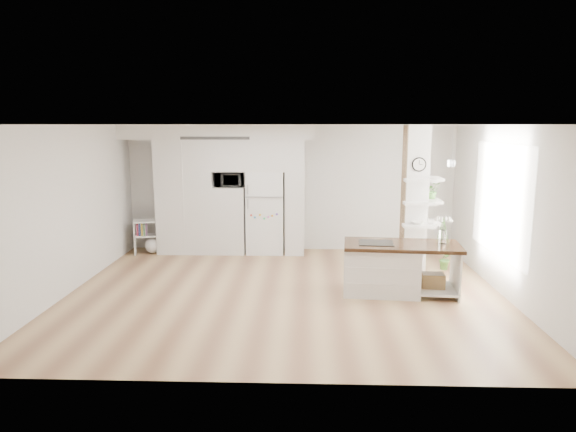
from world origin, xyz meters
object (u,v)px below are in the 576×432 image
at_px(kitchen_island, 388,267).
at_px(floor_plant_a, 446,259).
at_px(refrigerator, 265,212).
at_px(bookshelf, 150,239).

height_order(kitchen_island, floor_plant_a, kitchen_island).
bearing_deg(refrigerator, kitchen_island, -50.15).
bearing_deg(kitchen_island, refrigerator, 134.69).
height_order(refrigerator, kitchen_island, refrigerator).
distance_m(refrigerator, bookshelf, 2.52).
bearing_deg(floor_plant_a, kitchen_island, -132.97).
relative_size(bookshelf, floor_plant_a, 1.69).
relative_size(refrigerator, kitchen_island, 0.92).
bearing_deg(kitchen_island, bookshelf, 156.96).
xyz_separation_m(kitchen_island, floor_plant_a, (1.30, 1.40, -0.22)).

